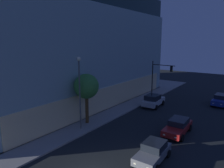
{
  "coord_description": "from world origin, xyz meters",
  "views": [
    {
      "loc": [
        -9.19,
        -8.45,
        9.39
      ],
      "look_at": [
        6.56,
        2.97,
        5.5
      ],
      "focal_mm": 33.47,
      "sensor_mm": 36.0,
      "label": 1
    }
  ],
  "objects_px": {
    "car_grey": "(153,152)",
    "car_blue": "(220,100)",
    "street_lamp_sidewalk": "(80,84)",
    "car_silver": "(153,100)",
    "traffic_light_far_corner": "(159,74)",
    "sidewalk_tree": "(86,87)",
    "modern_building": "(46,47)",
    "car_red": "(178,126)"
  },
  "relations": [
    {
      "from": "traffic_light_far_corner",
      "to": "sidewalk_tree",
      "type": "relative_size",
      "value": 1.07
    },
    {
      "from": "street_lamp_sidewalk",
      "to": "car_blue",
      "type": "bearing_deg",
      "value": -29.45
    },
    {
      "from": "car_red",
      "to": "car_blue",
      "type": "height_order",
      "value": "car_blue"
    },
    {
      "from": "modern_building",
      "to": "street_lamp_sidewalk",
      "type": "height_order",
      "value": "modern_building"
    },
    {
      "from": "modern_building",
      "to": "sidewalk_tree",
      "type": "relative_size",
      "value": 6.06
    },
    {
      "from": "car_red",
      "to": "car_silver",
      "type": "bearing_deg",
      "value": 40.44
    },
    {
      "from": "street_lamp_sidewalk",
      "to": "car_red",
      "type": "bearing_deg",
      "value": -59.18
    },
    {
      "from": "modern_building",
      "to": "car_grey",
      "type": "relative_size",
      "value": 8.47
    },
    {
      "from": "car_grey",
      "to": "car_blue",
      "type": "bearing_deg",
      "value": -5.02
    },
    {
      "from": "sidewalk_tree",
      "to": "car_grey",
      "type": "bearing_deg",
      "value": -105.48
    },
    {
      "from": "traffic_light_far_corner",
      "to": "street_lamp_sidewalk",
      "type": "bearing_deg",
      "value": 175.09
    },
    {
      "from": "sidewalk_tree",
      "to": "car_silver",
      "type": "xyz_separation_m",
      "value": [
        10.83,
        -3.35,
        -3.52
      ]
    },
    {
      "from": "traffic_light_far_corner",
      "to": "car_grey",
      "type": "height_order",
      "value": "traffic_light_far_corner"
    },
    {
      "from": "modern_building",
      "to": "car_red",
      "type": "distance_m",
      "value": 26.15
    },
    {
      "from": "car_grey",
      "to": "car_blue",
      "type": "height_order",
      "value": "car_blue"
    },
    {
      "from": "car_silver",
      "to": "car_red",
      "type": "bearing_deg",
      "value": -139.56
    },
    {
      "from": "car_grey",
      "to": "car_red",
      "type": "relative_size",
      "value": 0.86
    },
    {
      "from": "modern_building",
      "to": "car_blue",
      "type": "bearing_deg",
      "value": -67.55
    },
    {
      "from": "car_red",
      "to": "car_grey",
      "type": "bearing_deg",
      "value": -179.0
    },
    {
      "from": "street_lamp_sidewalk",
      "to": "car_silver",
      "type": "height_order",
      "value": "street_lamp_sidewalk"
    },
    {
      "from": "sidewalk_tree",
      "to": "car_blue",
      "type": "xyz_separation_m",
      "value": [
        17.35,
        -11.36,
        -3.59
      ]
    },
    {
      "from": "car_grey",
      "to": "car_silver",
      "type": "relative_size",
      "value": 0.91
    },
    {
      "from": "car_grey",
      "to": "car_blue",
      "type": "relative_size",
      "value": 0.97
    },
    {
      "from": "street_lamp_sidewalk",
      "to": "sidewalk_tree",
      "type": "height_order",
      "value": "street_lamp_sidewalk"
    },
    {
      "from": "sidewalk_tree",
      "to": "car_grey",
      "type": "xyz_separation_m",
      "value": [
        -2.66,
        -9.61,
        -3.68
      ]
    },
    {
      "from": "car_blue",
      "to": "car_grey",
      "type": "bearing_deg",
      "value": 174.98
    },
    {
      "from": "traffic_light_far_corner",
      "to": "car_blue",
      "type": "distance_m",
      "value": 10.02
    },
    {
      "from": "car_red",
      "to": "car_silver",
      "type": "distance_m",
      "value": 9.49
    },
    {
      "from": "traffic_light_far_corner",
      "to": "sidewalk_tree",
      "type": "bearing_deg",
      "value": 172.32
    },
    {
      "from": "street_lamp_sidewalk",
      "to": "car_silver",
      "type": "distance_m",
      "value": 13.47
    },
    {
      "from": "traffic_light_far_corner",
      "to": "car_blue",
      "type": "height_order",
      "value": "traffic_light_far_corner"
    },
    {
      "from": "modern_building",
      "to": "car_silver",
      "type": "relative_size",
      "value": 7.69
    },
    {
      "from": "car_blue",
      "to": "car_red",
      "type": "bearing_deg",
      "value": 172.27
    },
    {
      "from": "traffic_light_far_corner",
      "to": "sidewalk_tree",
      "type": "height_order",
      "value": "traffic_light_far_corner"
    },
    {
      "from": "sidewalk_tree",
      "to": "car_blue",
      "type": "distance_m",
      "value": 21.05
    },
    {
      "from": "modern_building",
      "to": "car_red",
      "type": "xyz_separation_m",
      "value": [
        -2.72,
        -24.82,
        -7.79
      ]
    },
    {
      "from": "traffic_light_far_corner",
      "to": "car_red",
      "type": "height_order",
      "value": "traffic_light_far_corner"
    },
    {
      "from": "traffic_light_far_corner",
      "to": "car_blue",
      "type": "bearing_deg",
      "value": -78.78
    },
    {
      "from": "traffic_light_far_corner",
      "to": "car_silver",
      "type": "bearing_deg",
      "value": -164.99
    },
    {
      "from": "car_red",
      "to": "car_silver",
      "type": "height_order",
      "value": "car_silver"
    },
    {
      "from": "modern_building",
      "to": "car_blue",
      "type": "relative_size",
      "value": 8.19
    },
    {
      "from": "car_silver",
      "to": "car_blue",
      "type": "bearing_deg",
      "value": -50.87
    }
  ]
}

